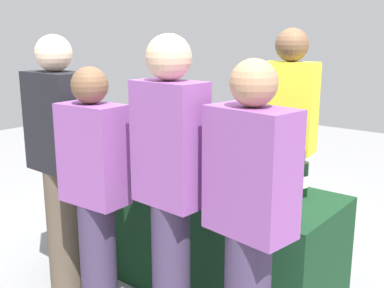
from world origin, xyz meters
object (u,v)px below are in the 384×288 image
object	(u,v)px
wine_glass_0	(125,160)
wine_glass_2	(276,194)
guest_2	(170,185)
wine_bottle_0	(179,156)
wine_bottle_3	(286,176)
wine_bottle_1	(196,158)
guest_3	(250,219)
wine_glass_1	(175,169)
guest_1	(95,191)
guest_0	(61,159)
server_pouring	(287,138)
wine_bottle_4	(301,178)
wine_bottle_2	(254,170)

from	to	relation	value
wine_glass_0	wine_glass_2	distance (m)	1.21
guest_2	wine_glass_0	bearing A→B (deg)	154.11
wine_glass_2	wine_bottle_0	bearing A→B (deg)	163.35
wine_bottle_3	wine_glass_2	size ratio (longest dim) A/B	2.06
wine_bottle_1	guest_3	bearing A→B (deg)	-39.18
wine_glass_1	guest_1	size ratio (longest dim) A/B	0.09
guest_0	guest_1	distance (m)	0.48
wine_bottle_3	wine_bottle_0	bearing A→B (deg)	-177.51
wine_bottle_3	wine_glass_0	distance (m)	1.15
wine_glass_2	server_pouring	bearing A→B (deg)	113.90
wine_bottle_4	server_pouring	xyz separation A→B (m)	(-0.35, 0.48, 0.12)
guest_0	guest_2	xyz separation A→B (m)	(0.96, -0.02, 0.02)
wine_glass_0	guest_2	bearing A→B (deg)	-29.38
server_pouring	guest_3	world-z (taller)	server_pouring
wine_glass_1	guest_1	world-z (taller)	guest_1
wine_glass_0	guest_1	world-z (taller)	guest_1
wine_bottle_4	guest_0	size ratio (longest dim) A/B	0.18
wine_glass_0	wine_glass_1	world-z (taller)	wine_glass_1
server_pouring	guest_0	size ratio (longest dim) A/B	1.03
wine_bottle_3	server_pouring	distance (m)	0.58
guest_1	guest_2	bearing A→B (deg)	6.67
wine_glass_1	guest_1	xyz separation A→B (m)	(-0.08, -0.62, -0.00)
wine_bottle_2	guest_2	bearing A→B (deg)	-91.75
wine_bottle_3	wine_glass_0	bearing A→B (deg)	-164.16
server_pouring	wine_bottle_0	bearing A→B (deg)	34.94
wine_glass_0	wine_glass_2	bearing A→B (deg)	-0.24
wine_bottle_1	wine_bottle_3	world-z (taller)	wine_bottle_1
wine_bottle_2	wine_bottle_3	size ratio (longest dim) A/B	0.99
wine_bottle_3	guest_0	size ratio (longest dim) A/B	0.18
wine_bottle_4	guest_3	world-z (taller)	guest_3
wine_bottle_4	wine_glass_2	world-z (taller)	wine_bottle_4
wine_glass_2	server_pouring	world-z (taller)	server_pouring
wine_bottle_2	wine_bottle_3	world-z (taller)	wine_bottle_3
wine_bottle_4	server_pouring	distance (m)	0.61
wine_bottle_2	guest_1	distance (m)	1.02
wine_bottle_2	wine_glass_2	distance (m)	0.46
wine_bottle_0	wine_bottle_2	distance (m)	0.61
wine_bottle_0	guest_3	xyz separation A→B (m)	(1.05, -0.72, 0.02)
guest_1	wine_bottle_3	bearing A→B (deg)	46.24
wine_bottle_1	guest_2	bearing A→B (deg)	-60.71
wine_bottle_0	wine_glass_0	distance (m)	0.39
wine_glass_1	wine_glass_2	distance (m)	0.78
wine_bottle_3	wine_bottle_4	size ratio (longest dim) A/B	0.98
wine_bottle_4	guest_1	world-z (taller)	guest_1
guest_0	wine_glass_0	bearing A→B (deg)	78.16
wine_glass_2	guest_0	world-z (taller)	guest_0
wine_bottle_0	wine_bottle_3	distance (m)	0.84
wine_glass_2	guest_1	world-z (taller)	guest_1
wine_bottle_3	wine_bottle_4	world-z (taller)	wine_bottle_4
wine_bottle_4	guest_2	bearing A→B (deg)	-113.15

